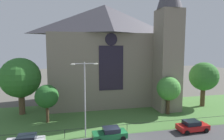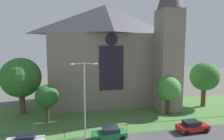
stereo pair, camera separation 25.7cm
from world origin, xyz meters
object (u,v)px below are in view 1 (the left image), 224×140
at_px(tree_right_near, 169,89).
at_px(streetlamp_near, 85,91).
at_px(parked_car_red, 192,126).
at_px(church_building, 109,53).
at_px(parked_car_green, 110,134).
at_px(tree_left_far, 21,78).
at_px(tree_left_near, 47,96).
at_px(tree_right_far, 204,77).

xyz_separation_m(tree_right_near, streetlamp_near, (-14.57, -5.67, 1.55)).
bearing_deg(parked_car_red, church_building, 114.26).
height_order(tree_right_near, parked_car_green, tree_right_near).
bearing_deg(tree_left_far, tree_left_near, -47.02).
distance_m(church_building, streetlamp_near, 17.25).
relative_size(tree_right_far, tree_left_near, 1.48).
bearing_deg(parked_car_green, streetlamp_near, -27.56).
distance_m(streetlamp_near, parked_car_red, 15.32).
xyz_separation_m(church_building, parked_car_green, (-3.43, -16.84, -9.53)).
distance_m(tree_right_far, parked_car_red, 14.50).
bearing_deg(tree_left_near, tree_left_far, 132.98).
bearing_deg(parked_car_red, tree_right_near, 87.13).
bearing_deg(tree_right_far, tree_left_far, 175.48).
height_order(tree_left_near, parked_car_red, tree_left_near).
distance_m(parked_car_green, parked_car_red, 11.42).
xyz_separation_m(tree_right_far, streetlamp_near, (-23.49, -8.52, 0.18)).
xyz_separation_m(tree_right_near, tree_left_far, (-24.42, 5.48, 1.85)).
relative_size(church_building, tree_right_near, 4.02).
xyz_separation_m(streetlamp_near, parked_car_green, (2.90, -1.39, -5.22)).
xyz_separation_m(tree_right_near, parked_car_red, (-0.24, -7.19, -3.67)).
xyz_separation_m(church_building, tree_left_near, (-11.55, -9.27, -6.24)).
bearing_deg(church_building, streetlamp_near, -112.30).
bearing_deg(tree_left_far, parked_car_green, -44.52).
relative_size(church_building, streetlamp_near, 2.72).
height_order(streetlamp_near, parked_car_green, streetlamp_near).
bearing_deg(parked_car_green, church_building, -103.42).
height_order(tree_right_far, parked_car_green, tree_right_far).
relative_size(church_building, parked_car_green, 6.11).
bearing_deg(parked_car_red, tree_right_far, 46.63).
xyz_separation_m(tree_left_near, tree_left_far, (-4.63, 4.97, 2.23)).
height_order(church_building, tree_right_near, church_building).
xyz_separation_m(tree_right_far, tree_left_far, (-33.34, 2.63, 0.47)).
distance_m(tree_right_near, parked_car_green, 14.12).
relative_size(streetlamp_near, parked_car_red, 2.26).
bearing_deg(tree_right_near, tree_left_far, 167.35).
distance_m(tree_right_far, streetlamp_near, 24.99).
bearing_deg(tree_left_near, church_building, 38.75).
bearing_deg(tree_right_near, parked_car_green, -148.79).
bearing_deg(parked_car_green, tree_left_far, -46.43).
bearing_deg(parked_car_red, streetlamp_near, 173.01).
xyz_separation_m(church_building, tree_right_near, (8.23, -9.78, -5.86)).
bearing_deg(tree_left_far, parked_car_red, -27.65).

